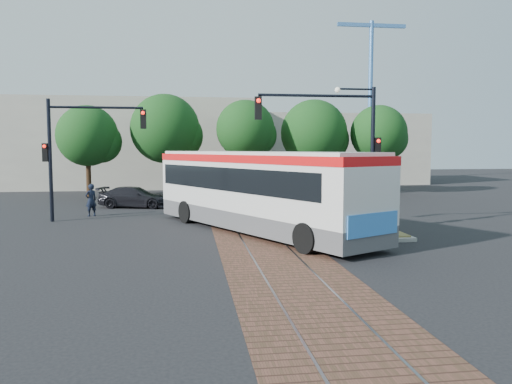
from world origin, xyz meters
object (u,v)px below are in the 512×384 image
signal_pole_main (345,135)px  signal_pole_left (74,143)px  parked_car (135,197)px  officer (91,200)px  traffic_island (366,224)px  city_bus (256,187)px

signal_pole_main → signal_pole_left: 13.14m
signal_pole_main → signal_pole_left: (-12.23, 4.80, -0.29)m
signal_pole_main → parked_car: signal_pole_main is taller
signal_pole_left → signal_pole_main: bearing=-21.4°
signal_pole_left → parked_car: size_ratio=1.37×
signal_pole_main → parked_car: 14.69m
parked_car → signal_pole_left: bearing=170.7°
officer → traffic_island: bearing=112.5°
city_bus → parked_car: (-6.14, 9.83, -1.30)m
city_bus → parked_car: 11.66m
parked_car → officer: bearing=166.5°
signal_pole_left → parked_car: 6.74m
signal_pole_main → parked_car: (-9.92, 10.25, -3.52)m
officer → signal_pole_left: bearing=36.7°
city_bus → officer: city_bus is taller
city_bus → signal_pole_left: bearing=124.8°
signal_pole_main → city_bus: bearing=173.7°
traffic_island → officer: officer is taller
signal_pole_left → officer: (0.41, 1.75, -3.00)m
officer → signal_pole_main: bearing=111.0°
traffic_island → officer: (-12.77, 6.64, 0.53)m
city_bus → parked_car: size_ratio=2.91×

